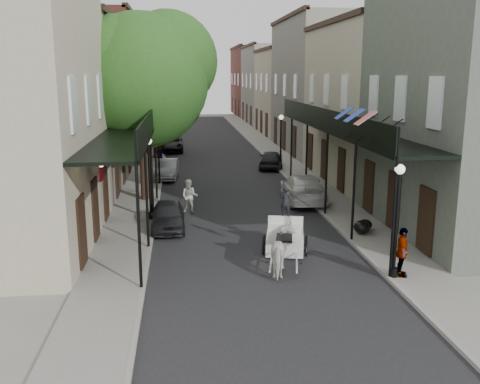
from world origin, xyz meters
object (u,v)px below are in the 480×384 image
object	(u,v)px
tree_far	(159,83)
carriage	(285,223)
tree_near	(149,75)
car_left_far	(170,144)
pedestrian_sidewalk_right	(402,252)
car_right_far	(271,159)
horse	(284,250)
lamppost_right_near	(397,219)
pedestrian_walking	(189,197)
car_right_near	(303,188)
car_left_near	(168,215)
lamppost_left	(150,177)
pedestrian_sidewalk_left	(160,154)
car_left_mid	(167,169)
lamppost_right_far	(281,141)

from	to	relation	value
tree_far	carriage	size ratio (longest dim) A/B	3.23
tree_near	car_left_far	distance (m)	18.95
pedestrian_sidewalk_right	car_right_far	xyz separation A→B (m)	(-0.76, 21.00, -0.29)
horse	car_left_far	xyz separation A→B (m)	(-4.27, 29.20, -0.14)
car_left_far	lamppost_right_near	bearing A→B (deg)	-76.30
pedestrian_walking	car_right_near	world-z (taller)	pedestrian_walking
tree_near	car_left_near	xyz separation A→B (m)	(0.90, -5.49, -5.89)
lamppost_left	pedestrian_sidewalk_left	xyz separation A→B (m)	(-0.10, 14.34, -1.10)
tree_near	car_left_near	bearing A→B (deg)	-80.73
pedestrian_sidewalk_left	car_left_far	world-z (taller)	pedestrian_sidewalk_left
pedestrian_walking	car_left_near	bearing A→B (deg)	-99.62
pedestrian_sidewalk_right	carriage	bearing A→B (deg)	59.10
pedestrian_sidewalk_right	car_left_near	bearing A→B (deg)	65.26
car_left_near	car_left_mid	bearing A→B (deg)	90.93
lamppost_left	lamppost_right_far	xyz separation A→B (m)	(8.20, 12.00, 0.00)
lamppost_right_far	car_left_mid	size ratio (longest dim) A/B	1.00
pedestrian_sidewalk_left	car_right_near	distance (m)	13.77
lamppost_right_near	car_right_near	world-z (taller)	lamppost_right_near
pedestrian_walking	car_left_near	size ratio (longest dim) A/B	0.47
lamppost_right_far	pedestrian_sidewalk_right	size ratio (longest dim) A/B	2.27
car_left_far	carriage	bearing A→B (deg)	-80.45
tree_near	lamppost_right_far	xyz separation A→B (m)	(8.30, 7.82, -4.44)
tree_near	car_right_near	world-z (taller)	tree_near
lamppost_right_far	car_right_far	size ratio (longest dim) A/B	0.98
lamppost_right_far	lamppost_left	bearing A→B (deg)	-124.35
pedestrian_sidewalk_right	tree_near	bearing A→B (deg)	51.47
horse	pedestrian_sidewalk_right	bearing A→B (deg)	176.91
lamppost_right_near	pedestrian_sidewalk_left	size ratio (longest dim) A/B	2.24
car_left_far	car_right_far	distance (m)	11.68
lamppost_left	pedestrian_walking	xyz separation A→B (m)	(1.77, 1.20, -1.22)
lamppost_right_far	tree_far	bearing A→B (deg)	143.49
lamppost_right_far	horse	size ratio (longest dim) A/B	1.96
car_left_mid	lamppost_right_near	bearing A→B (deg)	-63.48
pedestrian_walking	pedestrian_sidewalk_left	world-z (taller)	pedestrian_sidewalk_left
lamppost_left	carriage	bearing A→B (deg)	-40.82
tree_near	car_right_near	xyz separation A→B (m)	(7.80, -1.18, -5.77)
pedestrian_sidewalk_right	lamppost_left	bearing A→B (deg)	62.98
car_left_near	pedestrian_sidewalk_left	bearing A→B (deg)	92.71
car_right_near	car_right_far	distance (m)	10.00
lamppost_left	car_right_far	xyz separation A→B (m)	(7.70, 13.00, -1.40)
car_right_far	tree_far	bearing A→B (deg)	-20.70
lamppost_right_far	carriage	bearing A→B (deg)	-99.96
car_left_mid	car_left_far	world-z (taller)	car_left_far
tree_far	horse	xyz separation A→B (m)	(4.92, -25.18, -5.04)
horse	car_left_near	xyz separation A→B (m)	(-3.97, 5.69, -0.19)
carriage	lamppost_right_near	bearing A→B (deg)	-37.62
tree_far	lamppost_right_near	world-z (taller)	tree_far
car_left_near	lamppost_right_near	bearing A→B (deg)	-42.67
tree_far	car_right_near	world-z (taller)	tree_far
pedestrian_sidewalk_right	car_right_far	size ratio (longest dim) A/B	0.43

